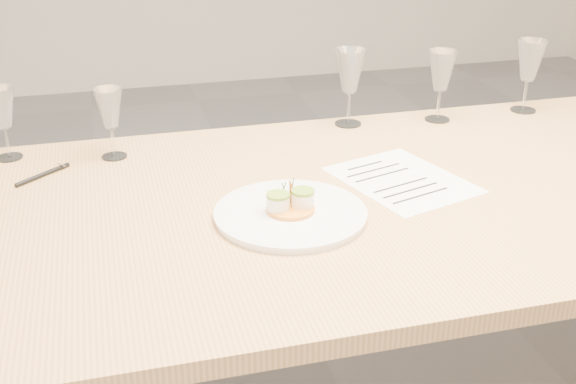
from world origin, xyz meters
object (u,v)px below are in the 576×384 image
object	(u,v)px
dining_table	(380,217)
wine_glass_1	(109,110)
recipe_sheet	(402,180)
wine_glass_2	(350,73)
wine_glass_4	(530,62)
dinner_plate	(291,212)
ballpoint_pen	(43,175)
wine_glass_3	(441,72)
wine_glass_0	(1,109)

from	to	relation	value
dining_table	wine_glass_1	bearing A→B (deg)	148.09
recipe_sheet	wine_glass_2	xyz separation A→B (m)	(0.01, 0.40, 0.15)
wine_glass_1	wine_glass_4	xyz separation A→B (m)	(1.19, 0.06, 0.02)
dinner_plate	ballpoint_pen	size ratio (longest dim) A/B	2.64
wine_glass_1	wine_glass_3	xyz separation A→B (m)	(0.91, 0.05, 0.02)
recipe_sheet	wine_glass_0	size ratio (longest dim) A/B	2.04
dining_table	ballpoint_pen	size ratio (longest dim) A/B	19.75
wine_glass_0	wine_glass_4	world-z (taller)	wine_glass_4
wine_glass_2	wine_glass_3	xyz separation A→B (m)	(0.26, -0.03, -0.01)
dinner_plate	wine_glass_4	xyz separation A→B (m)	(0.85, 0.50, 0.14)
wine_glass_2	wine_glass_4	world-z (taller)	wine_glass_2
ballpoint_pen	wine_glass_4	world-z (taller)	wine_glass_4
recipe_sheet	wine_glass_3	bearing A→B (deg)	37.37
recipe_sheet	wine_glass_0	world-z (taller)	wine_glass_0
dining_table	dinner_plate	xyz separation A→B (m)	(-0.23, -0.08, 0.08)
wine_glass_4	dining_table	bearing A→B (deg)	-145.74
ballpoint_pen	wine_glass_3	size ratio (longest dim) A/B	0.60
wine_glass_1	wine_glass_3	bearing A→B (deg)	3.16
wine_glass_2	wine_glass_4	size ratio (longest dim) A/B	1.01
dinner_plate	wine_glass_1	world-z (taller)	wine_glass_1
recipe_sheet	dining_table	bearing A→B (deg)	-165.70
dinner_plate	wine_glass_1	xyz separation A→B (m)	(-0.34, 0.44, 0.11)
wine_glass_3	wine_glass_1	bearing A→B (deg)	-176.84
wine_glass_3	recipe_sheet	bearing A→B (deg)	-125.80
dining_table	recipe_sheet	bearing A→B (deg)	31.14
dining_table	recipe_sheet	distance (m)	0.10
wine_glass_1	recipe_sheet	bearing A→B (deg)	-26.38
dinner_plate	ballpoint_pen	xyz separation A→B (m)	(-0.51, 0.36, -0.01)
dinner_plate	recipe_sheet	world-z (taller)	dinner_plate
recipe_sheet	wine_glass_1	xyz separation A→B (m)	(-0.64, 0.32, 0.12)
wine_glass_1	wine_glass_3	world-z (taller)	wine_glass_3
wine_glass_1	ballpoint_pen	bearing A→B (deg)	-154.18
dining_table	wine_glass_0	distance (m)	0.95
ballpoint_pen	wine_glass_2	world-z (taller)	wine_glass_2
wine_glass_1	dinner_plate	bearing A→B (deg)	-52.03
dining_table	recipe_sheet	world-z (taller)	recipe_sheet
recipe_sheet	wine_glass_1	world-z (taller)	wine_glass_1
dinner_plate	wine_glass_4	size ratio (longest dim) A/B	1.52
dining_table	wine_glass_2	xyz separation A→B (m)	(0.07, 0.44, 0.22)
dining_table	wine_glass_4	xyz separation A→B (m)	(0.61, 0.42, 0.22)
dining_table	wine_glass_2	distance (m)	0.49
wine_glass_0	dining_table	bearing A→B (deg)	-26.82
dinner_plate	wine_glass_2	world-z (taller)	wine_glass_2
ballpoint_pen	wine_glass_1	xyz separation A→B (m)	(0.17, 0.08, 0.12)
wine_glass_2	wine_glass_1	bearing A→B (deg)	-172.91
wine_glass_1	wine_glass_4	world-z (taller)	wine_glass_4
wine_glass_1	wine_glass_3	size ratio (longest dim) A/B	0.88
wine_glass_0	wine_glass_3	size ratio (longest dim) A/B	0.91
dining_table	dinner_plate	distance (m)	0.26
dining_table	dinner_plate	size ratio (longest dim) A/B	7.48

